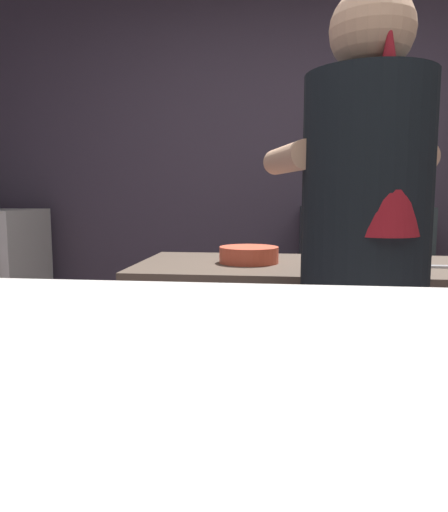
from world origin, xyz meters
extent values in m
cube|color=#4B4153|center=(0.00, 2.20, 1.35)|extent=(5.20, 0.10, 2.70)
cube|color=#4E4036|center=(0.35, 0.60, 0.45)|extent=(2.10, 0.60, 0.89)
cube|color=#313E41|center=(0.33, 1.92, 0.53)|extent=(0.78, 0.36, 1.07)
cube|color=#2D2739|center=(0.05, 0.15, 0.44)|extent=(0.28, 0.20, 0.89)
cylinder|color=black|center=(0.05, 0.15, 1.17)|extent=(0.34, 0.34, 0.57)
sphere|color=tan|center=(0.05, 0.15, 1.56)|extent=(0.22, 0.22, 0.22)
cone|color=maroon|center=(0.08, 0.06, 1.30)|extent=(0.18, 0.18, 0.52)
cylinder|color=tan|center=(-0.15, 0.26, 1.25)|extent=(0.16, 0.33, 0.08)
cylinder|color=tan|center=(0.18, 0.35, 1.25)|extent=(0.16, 0.33, 0.08)
cylinder|color=#D35037|center=(-0.29, 0.60, 0.92)|extent=(0.22, 0.22, 0.06)
cube|color=silver|center=(0.33, 0.55, 0.89)|extent=(0.24, 0.03, 0.01)
cylinder|color=gold|center=(-0.16, -1.17, 1.13)|extent=(0.08, 0.08, 0.13)
cylinder|color=#448A2E|center=(0.23, 1.96, 1.14)|extent=(0.06, 0.06, 0.14)
cylinder|color=#448A2E|center=(0.23, 1.96, 1.23)|extent=(0.03, 0.03, 0.05)
cylinder|color=black|center=(0.23, 1.96, 1.27)|extent=(0.03, 0.03, 0.01)
cylinder|color=#C9D47C|center=(0.10, 1.91, 1.15)|extent=(0.06, 0.06, 0.17)
cylinder|color=#C9D47C|center=(0.10, 1.91, 1.27)|extent=(0.03, 0.03, 0.06)
cylinder|color=#333333|center=(0.10, 1.91, 1.31)|extent=(0.03, 0.03, 0.01)
cylinder|color=#CCD480|center=(0.43, 1.84, 1.13)|extent=(0.06, 0.06, 0.12)
cylinder|color=#CCD480|center=(0.43, 1.84, 1.21)|extent=(0.03, 0.03, 0.05)
cylinder|color=#333333|center=(0.43, 1.84, 1.24)|extent=(0.03, 0.03, 0.01)
camera|label=1|loc=(-0.17, -1.20, 1.14)|focal=34.17mm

